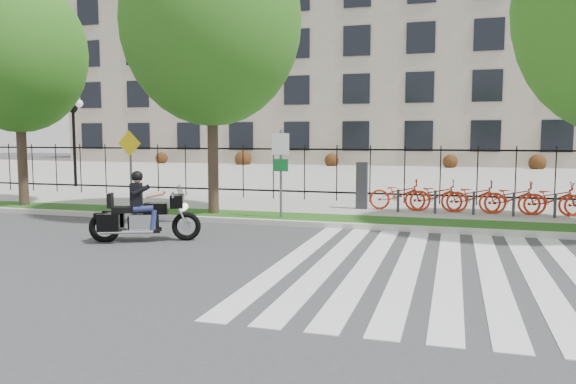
# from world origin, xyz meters

# --- Properties ---
(ground) EXTENTS (120.00, 120.00, 0.00)m
(ground) POSITION_xyz_m (0.00, 0.00, 0.00)
(ground) COLOR #38383A
(ground) RESTS_ON ground
(curb) EXTENTS (60.00, 0.20, 0.15)m
(curb) POSITION_xyz_m (0.00, 4.10, 0.07)
(curb) COLOR beige
(curb) RESTS_ON ground
(grass_verge) EXTENTS (60.00, 1.50, 0.15)m
(grass_verge) POSITION_xyz_m (0.00, 4.95, 0.07)
(grass_verge) COLOR #1E4812
(grass_verge) RESTS_ON ground
(sidewalk) EXTENTS (60.00, 3.50, 0.15)m
(sidewalk) POSITION_xyz_m (0.00, 7.45, 0.07)
(sidewalk) COLOR gray
(sidewalk) RESTS_ON ground
(plaza) EXTENTS (80.00, 34.00, 0.10)m
(plaza) POSITION_xyz_m (0.00, 25.00, 0.05)
(plaza) COLOR gray
(plaza) RESTS_ON ground
(crosswalk_stripes) EXTENTS (5.70, 8.00, 0.01)m
(crosswalk_stripes) POSITION_xyz_m (4.83, 0.00, 0.01)
(crosswalk_stripes) COLOR silver
(crosswalk_stripes) RESTS_ON ground
(iron_fence) EXTENTS (30.00, 0.06, 2.00)m
(iron_fence) POSITION_xyz_m (0.00, 9.20, 1.15)
(iron_fence) COLOR black
(iron_fence) RESTS_ON sidewalk
(office_building) EXTENTS (60.00, 21.90, 20.15)m
(office_building) POSITION_xyz_m (0.00, 44.92, 9.97)
(office_building) COLOR gray
(office_building) RESTS_ON ground
(lamp_post_left) EXTENTS (1.06, 0.70, 4.25)m
(lamp_post_left) POSITION_xyz_m (-12.00, 12.00, 3.21)
(lamp_post_left) COLOR black
(lamp_post_left) RESTS_ON ground
(street_tree_0) EXTENTS (4.49, 4.49, 7.60)m
(street_tree_0) POSITION_xyz_m (-8.70, 4.95, 5.16)
(street_tree_0) COLOR #35271C
(street_tree_0) RESTS_ON grass_verge
(street_tree_1) EXTENTS (5.31, 5.31, 8.73)m
(street_tree_1) POSITION_xyz_m (-1.73, 4.95, 5.81)
(street_tree_1) COLOR #35271C
(street_tree_1) RESTS_ON grass_verge
(bike_share_station) EXTENTS (8.92, 0.87, 1.50)m
(bike_share_station) POSITION_xyz_m (6.86, 7.20, 0.65)
(bike_share_station) COLOR #2D2D33
(bike_share_station) RESTS_ON sidewalk
(sign_pole_regulatory) EXTENTS (0.50, 0.09, 2.50)m
(sign_pole_regulatory) POSITION_xyz_m (0.52, 4.58, 1.74)
(sign_pole_regulatory) COLOR #59595B
(sign_pole_regulatory) RESTS_ON grass_verge
(sign_pole_warning) EXTENTS (0.78, 0.09, 2.49)m
(sign_pole_warning) POSITION_xyz_m (-4.34, 4.58, 1.74)
(sign_pole_warning) COLOR #59595B
(sign_pole_warning) RESTS_ON grass_verge
(motorcycle_rider) EXTENTS (2.46, 1.34, 2.00)m
(motorcycle_rider) POSITION_xyz_m (-1.71, 0.95, 0.67)
(motorcycle_rider) COLOR black
(motorcycle_rider) RESTS_ON ground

